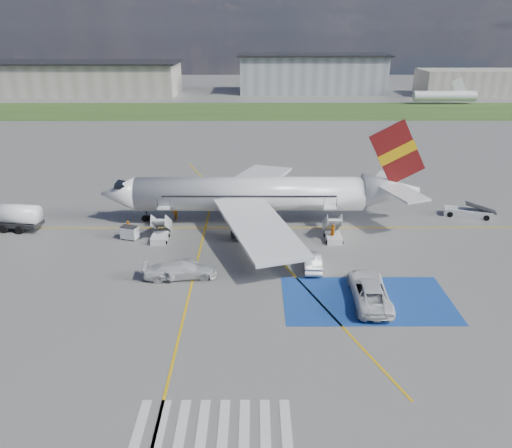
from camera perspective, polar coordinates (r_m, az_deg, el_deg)
The scene contains 23 objects.
ground at distance 45.73m, azimuth -0.91°, elevation -6.14°, with size 400.00×400.00×0.00m, color #60605E.
grass_strip at distance 137.09m, azimuth -0.43°, elevation 12.79°, with size 400.00×30.00×0.01m, color #2D4C1E.
taxiway_line_main at distance 56.61m, azimuth -0.77°, elevation -0.44°, with size 120.00×0.20×0.01m, color gold.
taxiway_line_cross at distance 37.60m, azimuth -8.95°, elevation -13.22°, with size 0.20×60.00×0.01m, color gold.
taxiway_line_diag at distance 56.61m, azimuth -0.77°, elevation -0.44°, with size 0.20×60.00×0.01m, color gold.
staging_box at distance 43.26m, azimuth 12.54°, elevation -8.45°, with size 14.00×8.00×0.01m, color navy.
crosswalk at distance 31.07m, azimuth -4.91°, elevation -21.84°, with size 9.00×4.00×0.01m.
terminal_west at distance 180.00m, azimuth -18.87°, elevation 15.43°, with size 60.00×22.00×10.00m, color gray.
terminal_centre at distance 177.15m, azimuth 6.38°, elevation 16.65°, with size 48.00×18.00×12.00m, color gray.
terminal_east at distance 184.93m, azimuth 24.38°, elevation 14.52°, with size 40.00×16.00×8.00m, color gray.
airliner at distance 57.32m, azimuth 0.74°, elevation 3.46°, with size 36.81×32.95×11.92m.
airstairs_fwd at distance 54.27m, azimuth -10.89°, elevation -1.15°, with size 1.90×5.20×3.60m.
airstairs_aft at distance 53.98m, azimuth 8.79°, elevation -1.14°, with size 1.90×5.20×3.60m.
fuel_tanker at distance 62.63m, azimuth -26.93°, elevation 0.56°, with size 8.99×3.64×2.98m.
gpu_cart at distance 55.12m, azimuth -14.25°, elevation -1.04°, with size 2.01×1.59×1.47m.
belt_loader at distance 65.07m, azimuth 23.08°, elevation 1.17°, with size 5.99×3.47×1.73m.
car_silver_a at distance 46.59m, azimuth -8.76°, elevation -4.86°, with size 1.69×4.20×1.43m, color #B0B3B7.
car_silver_b at distance 47.32m, azimuth 6.38°, elevation -4.23°, with size 1.61×4.61×1.52m, color silver.
van_white_a at distance 42.83m, azimuth 12.86°, elevation -7.04°, with size 2.84×6.16×2.31m, color silver.
van_white_b at distance 45.80m, azimuth -8.69°, elevation -4.98°, with size 2.03×5.00×1.96m, color silver.
crew_fwd at distance 56.46m, azimuth -14.38°, elevation -0.38°, with size 0.56×0.37×1.53m, color orange.
crew_nose at distance 59.40m, azimuth -9.26°, elevation 1.28°, with size 0.87×0.68×1.79m, color orange.
crew_aft at distance 53.35m, azimuth 8.75°, elevation -1.04°, with size 1.11×0.46×1.90m, color orange.
Camera 1 is at (0.60, -40.41, 21.40)m, focal length 35.00 mm.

